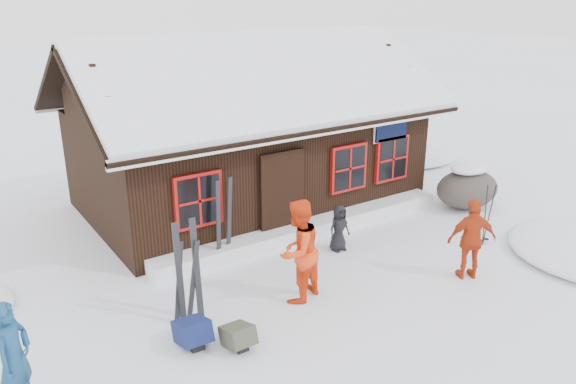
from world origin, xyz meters
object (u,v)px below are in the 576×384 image
Objects in this scene: boulder at (467,187)px; skier_teal at (14,358)px; backpack_blue at (193,336)px; ski_pair_left at (186,283)px; ski_poles at (487,215)px; backpack_olive at (238,339)px; skier_orange_right at (472,239)px; skier_crouched at (339,228)px; skier_orange_left at (298,251)px.

skier_teal is at bearing -171.20° from boulder.
backpack_blue is (2.51, 0.08, -0.66)m from skier_teal.
ski_poles is at bearing -0.63° from ski_pair_left.
ski_poles reaches higher than backpack_olive.
skier_orange_right is 2.98× the size of backpack_olive.
ski_poles is (6.77, -0.82, -0.04)m from ski_pair_left.
backpack_blue is at bearing -169.20° from boulder.
ski_poles is 2.61× the size of backpack_olive.
skier_teal reaches higher than boulder.
ski_poles is (2.91, -1.55, 0.15)m from skier_crouched.
skier_crouched is (-1.33, 2.39, -0.30)m from skier_orange_right.
ski_pair_left is at bearing 173.09° from ski_poles.
ski_pair_left is 2.42× the size of backpack_blue.
ski_pair_left is (-8.27, -0.92, 0.18)m from boulder.
skier_teal is 4.73m from skier_orange_left.
skier_orange_right reaches higher than ski_pair_left.
skier_crouched is at bearing 16.96° from ski_pair_left.
skier_crouched reaches higher than backpack_olive.
skier_teal reaches higher than skier_crouched.
skier_orange_left is at bearing -167.69° from boulder.
skier_orange_right reaches higher than backpack_blue.
skier_teal is 1.02× the size of skier_orange_right.
skier_orange_right is 5.45m from ski_pair_left.
ski_pair_left reaches higher than ski_poles.
skier_orange_left is 3.51× the size of backpack_olive.
skier_orange_right is (3.23, -1.20, -0.14)m from skier_orange_left.
skier_teal is 0.93× the size of boulder.
skier_orange_left is 1.85× the size of skier_crouched.
skier_orange_left reaches higher than boulder.
skier_orange_right is at bearing -5.63° from backpack_olive.
backpack_blue is (-5.43, 0.95, -0.64)m from skier_orange_right.
skier_orange_left is 1.95m from backpack_olive.
boulder is at bearing 1.27° from skier_crouched.
boulder is 8.22m from backpack_olive.
skier_orange_left reaches higher than backpack_blue.
boulder is at bearing -40.96° from skier_teal.
skier_crouched is at bearing -36.86° from skier_teal.
skier_crouched is 4.36m from backpack_blue.
ski_pair_left reaches higher than skier_crouched.
skier_orange_right is 1.07× the size of ski_pair_left.
skier_orange_right is at bearing -62.15° from skier_crouched.
ski_pair_left reaches higher than boulder.
skier_orange_left is at bearing 175.68° from ski_poles.
ski_pair_left is 1.33m from backpack_olive.
skier_crouched is 3.30m from ski_poles.
skier_orange_right is at bearing -152.11° from ski_poles.
backpack_olive is (3.08, -0.37, -0.68)m from skier_teal.
skier_teal reaches higher than backpack_blue.
skier_teal is 11.15m from boulder.
ski_pair_left is at bearing -33.23° from skier_orange_left.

